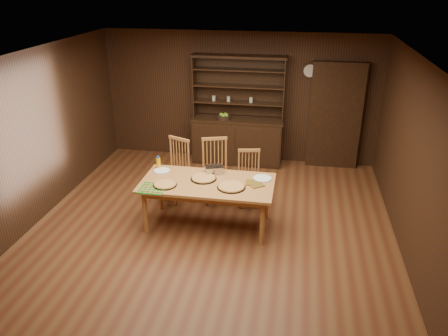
% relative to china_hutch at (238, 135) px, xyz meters
% --- Properties ---
extents(floor, '(6.00, 6.00, 0.00)m').
position_rel_china_hutch_xyz_m(floor, '(0.00, -2.75, -0.60)').
color(floor, brown).
rests_on(floor, ground).
extents(room_shell, '(6.00, 6.00, 6.00)m').
position_rel_china_hutch_xyz_m(room_shell, '(0.00, -2.75, 0.98)').
color(room_shell, white).
rests_on(room_shell, floor).
extents(china_hutch, '(1.84, 0.52, 2.17)m').
position_rel_china_hutch_xyz_m(china_hutch, '(0.00, 0.00, 0.00)').
color(china_hutch, '#321E10').
rests_on(china_hutch, floor).
extents(doorway, '(1.00, 0.18, 2.10)m').
position_rel_china_hutch_xyz_m(doorway, '(1.90, 0.15, 0.45)').
color(doorway, '#321E10').
rests_on(doorway, floor).
extents(wall_clock, '(0.30, 0.05, 0.30)m').
position_rel_china_hutch_xyz_m(wall_clock, '(1.35, 0.20, 1.30)').
color(wall_clock, '#321E10').
rests_on(wall_clock, room_shell).
extents(dining_table, '(1.98, 0.99, 0.75)m').
position_rel_china_hutch_xyz_m(dining_table, '(-0.08, -2.58, 0.08)').
color(dining_table, '#B26F3E').
rests_on(dining_table, floor).
extents(chair_left, '(0.58, 0.56, 1.09)m').
position_rel_china_hutch_xyz_m(chair_left, '(-0.79, -1.77, -0.02)').
color(chair_left, '#B8863F').
rests_on(chair_left, floor).
extents(chair_center, '(0.56, 0.54, 1.10)m').
position_rel_china_hutch_xyz_m(chair_center, '(-0.13, -1.69, -0.01)').
color(chair_center, '#B8863F').
rests_on(chair_center, floor).
extents(chair_right, '(0.45, 0.44, 0.95)m').
position_rel_china_hutch_xyz_m(chair_right, '(0.45, -1.73, -0.09)').
color(chair_right, '#B8863F').
rests_on(chair_right, floor).
extents(pizza_left, '(0.35, 0.35, 0.04)m').
position_rel_china_hutch_xyz_m(pizza_left, '(-0.66, -2.80, 0.17)').
color(pizza_left, black).
rests_on(pizza_left, dining_table).
extents(pizza_right, '(0.42, 0.42, 0.04)m').
position_rel_china_hutch_xyz_m(pizza_right, '(0.31, -2.70, 0.17)').
color(pizza_right, black).
rests_on(pizza_right, dining_table).
extents(pizza_center, '(0.40, 0.40, 0.04)m').
position_rel_china_hutch_xyz_m(pizza_center, '(-0.15, -2.49, 0.17)').
color(pizza_center, black).
rests_on(pizza_center, dining_table).
extents(cooling_rack, '(0.46, 0.46, 0.02)m').
position_rel_china_hutch_xyz_m(cooling_rack, '(-0.81, -2.94, 0.16)').
color(cooling_rack, '#0C9F27').
rests_on(cooling_rack, dining_table).
extents(plate_left, '(0.27, 0.27, 0.02)m').
position_rel_china_hutch_xyz_m(plate_left, '(-0.86, -2.32, 0.16)').
color(plate_left, white).
rests_on(plate_left, dining_table).
extents(plate_right, '(0.29, 0.29, 0.02)m').
position_rel_china_hutch_xyz_m(plate_right, '(0.72, -2.32, 0.16)').
color(plate_right, white).
rests_on(plate_right, dining_table).
extents(foil_dish, '(0.32, 0.28, 0.11)m').
position_rel_china_hutch_xyz_m(foil_dish, '(-0.04, -2.23, 0.21)').
color(foil_dish, silver).
rests_on(foil_dish, dining_table).
extents(juice_bottle, '(0.07, 0.07, 0.20)m').
position_rel_china_hutch_xyz_m(juice_bottle, '(-0.95, -2.21, 0.25)').
color(juice_bottle, '#DEA20B').
rests_on(juice_bottle, dining_table).
extents(pot_holder_a, '(0.28, 0.28, 0.01)m').
position_rel_china_hutch_xyz_m(pot_holder_a, '(0.65, -2.56, 0.16)').
color(pot_holder_a, '#9E1D12').
rests_on(pot_holder_a, dining_table).
extents(pot_holder_b, '(0.21, 0.21, 0.01)m').
position_rel_china_hutch_xyz_m(pot_holder_b, '(0.59, -2.50, 0.16)').
color(pot_holder_b, '#9E1D12').
rests_on(pot_holder_b, dining_table).
extents(fruit_bowl, '(0.29, 0.29, 0.12)m').
position_rel_china_hutch_xyz_m(fruit_bowl, '(-0.27, -0.07, 0.39)').
color(fruit_bowl, black).
rests_on(fruit_bowl, china_hutch).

